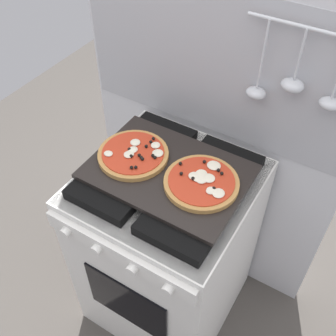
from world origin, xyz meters
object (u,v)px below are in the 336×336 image
baking_tray (168,172)px  pizza_right (202,181)px  pizza_left (134,154)px  stove (168,247)px

baking_tray → pizza_right: size_ratio=2.15×
pizza_left → pizza_right: bearing=2.3°
baking_tray → pizza_left: size_ratio=2.15×
stove → baking_tray: size_ratio=1.67×
baking_tray → pizza_right: bearing=2.4°
pizza_left → pizza_right: size_ratio=1.00×
stove → baking_tray: baking_tray is taller
stove → baking_tray: (0.00, 0.00, 0.46)m
pizza_left → pizza_right: (0.27, 0.01, 0.00)m
stove → pizza_right: (0.13, 0.01, 0.48)m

